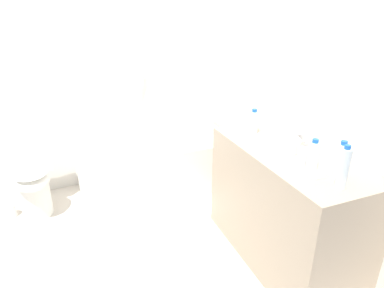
{
  "coord_description": "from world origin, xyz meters",
  "views": [
    {
      "loc": [
        -0.25,
        -2.18,
        1.83
      ],
      "look_at": [
        0.67,
        0.11,
        0.79
      ],
      "focal_mm": 31.3,
      "sensor_mm": 36.0,
      "label": 1
    }
  ],
  "objects_px": {
    "drinking_glass_0": "(252,122)",
    "bath_mat": "(188,210)",
    "drinking_glass_1": "(303,155)",
    "soap_dish": "(317,175)",
    "bathtub": "(156,163)",
    "sink_basin": "(277,143)",
    "sink_faucet": "(299,139)",
    "toilet_paper_roll": "(10,211)",
    "toilet": "(32,178)",
    "water_bottle_2": "(344,168)",
    "water_bottle_0": "(341,162)",
    "water_bottle_1": "(313,155)",
    "water_bottle_3": "(254,122)"
  },
  "relations": [
    {
      "from": "bathtub",
      "to": "bath_mat",
      "type": "distance_m",
      "value": 0.64
    },
    {
      "from": "drinking_glass_0",
      "to": "water_bottle_1",
      "type": "bearing_deg",
      "value": -93.46
    },
    {
      "from": "water_bottle_0",
      "to": "water_bottle_1",
      "type": "bearing_deg",
      "value": 106.13
    },
    {
      "from": "water_bottle_2",
      "to": "soap_dish",
      "type": "xyz_separation_m",
      "value": [
        -0.03,
        0.15,
        -0.11
      ]
    },
    {
      "from": "sink_basin",
      "to": "sink_faucet",
      "type": "relative_size",
      "value": 2.1
    },
    {
      "from": "bathtub",
      "to": "sink_faucet",
      "type": "xyz_separation_m",
      "value": [
        0.73,
        -1.29,
        0.65
      ]
    },
    {
      "from": "water_bottle_0",
      "to": "toilet",
      "type": "bearing_deg",
      "value": 134.91
    },
    {
      "from": "water_bottle_1",
      "to": "water_bottle_2",
      "type": "xyz_separation_m",
      "value": [
        -0.01,
        -0.24,
        0.03
      ]
    },
    {
      "from": "drinking_glass_1",
      "to": "soap_dish",
      "type": "xyz_separation_m",
      "value": [
        -0.04,
        -0.19,
        -0.04
      ]
    },
    {
      "from": "sink_basin",
      "to": "water_bottle_0",
      "type": "relative_size",
      "value": 1.35
    },
    {
      "from": "bathtub",
      "to": "drinking_glass_1",
      "type": "xyz_separation_m",
      "value": [
        0.54,
        -1.56,
        0.66
      ]
    },
    {
      "from": "drinking_glass_0",
      "to": "bath_mat",
      "type": "bearing_deg",
      "value": 144.8
    },
    {
      "from": "sink_basin",
      "to": "bath_mat",
      "type": "xyz_separation_m",
      "value": [
        -0.4,
        0.73,
        -0.92
      ]
    },
    {
      "from": "bathtub",
      "to": "toilet",
      "type": "xyz_separation_m",
      "value": [
        -1.18,
        -0.04,
        0.08
      ]
    },
    {
      "from": "bathtub",
      "to": "sink_basin",
      "type": "height_order",
      "value": "bathtub"
    },
    {
      "from": "drinking_glass_1",
      "to": "toilet",
      "type": "bearing_deg",
      "value": 138.59
    },
    {
      "from": "toilet",
      "to": "drinking_glass_1",
      "type": "relative_size",
      "value": 7.52
    },
    {
      "from": "water_bottle_1",
      "to": "water_bottle_3",
      "type": "xyz_separation_m",
      "value": [
        -0.01,
        0.66,
        0.0
      ]
    },
    {
      "from": "bathtub",
      "to": "toilet_paper_roll",
      "type": "relative_size",
      "value": 13.54
    },
    {
      "from": "sink_basin",
      "to": "water_bottle_0",
      "type": "xyz_separation_m",
      "value": [
        0.05,
        -0.52,
        0.08
      ]
    },
    {
      "from": "water_bottle_2",
      "to": "water_bottle_1",
      "type": "bearing_deg",
      "value": 87.78
    },
    {
      "from": "toilet",
      "to": "toilet_paper_roll",
      "type": "bearing_deg",
      "value": -93.51
    },
    {
      "from": "water_bottle_0",
      "to": "drinking_glass_1",
      "type": "xyz_separation_m",
      "value": [
        -0.05,
        0.26,
        -0.06
      ]
    },
    {
      "from": "toilet",
      "to": "water_bottle_1",
      "type": "relative_size",
      "value": 3.85
    },
    {
      "from": "sink_faucet",
      "to": "bath_mat",
      "type": "bearing_deg",
      "value": 128.8
    },
    {
      "from": "bathtub",
      "to": "drinking_glass_0",
      "type": "relative_size",
      "value": 15.59
    },
    {
      "from": "water_bottle_2",
      "to": "bath_mat",
      "type": "xyz_separation_m",
      "value": [
        -0.39,
        1.33,
        -1.0
      ]
    },
    {
      "from": "soap_dish",
      "to": "bathtub",
      "type": "bearing_deg",
      "value": 105.79
    },
    {
      "from": "water_bottle_2",
      "to": "drinking_glass_0",
      "type": "xyz_separation_m",
      "value": [
        0.06,
        1.02,
        -0.07
      ]
    },
    {
      "from": "sink_basin",
      "to": "water_bottle_2",
      "type": "height_order",
      "value": "water_bottle_2"
    },
    {
      "from": "bathtub",
      "to": "drinking_glass_1",
      "type": "relative_size",
      "value": 16.04
    },
    {
      "from": "bathtub",
      "to": "water_bottle_1",
      "type": "height_order",
      "value": "bathtub"
    },
    {
      "from": "water_bottle_1",
      "to": "water_bottle_0",
      "type": "bearing_deg",
      "value": -73.87
    },
    {
      "from": "sink_basin",
      "to": "soap_dish",
      "type": "distance_m",
      "value": 0.46
    },
    {
      "from": "water_bottle_3",
      "to": "water_bottle_1",
      "type": "bearing_deg",
      "value": -88.79
    },
    {
      "from": "drinking_glass_0",
      "to": "drinking_glass_1",
      "type": "height_order",
      "value": "drinking_glass_0"
    },
    {
      "from": "bathtub",
      "to": "sink_basin",
      "type": "relative_size",
      "value": 4.96
    },
    {
      "from": "water_bottle_1",
      "to": "soap_dish",
      "type": "bearing_deg",
      "value": -114.72
    },
    {
      "from": "drinking_glass_1",
      "to": "soap_dish",
      "type": "relative_size",
      "value": 1.1
    },
    {
      "from": "water_bottle_2",
      "to": "toilet_paper_roll",
      "type": "xyz_separation_m",
      "value": [
        -1.95,
        1.86,
        -0.95
      ]
    },
    {
      "from": "toilet",
      "to": "water_bottle_0",
      "type": "height_order",
      "value": "water_bottle_0"
    },
    {
      "from": "toilet",
      "to": "sink_basin",
      "type": "xyz_separation_m",
      "value": [
        1.72,
        -1.25,
        0.56
      ]
    },
    {
      "from": "soap_dish",
      "to": "toilet_paper_roll",
      "type": "distance_m",
      "value": 2.71
    },
    {
      "from": "sink_faucet",
      "to": "toilet_paper_roll",
      "type": "xyz_separation_m",
      "value": [
        -2.15,
        1.26,
        -0.87
      ]
    },
    {
      "from": "water_bottle_0",
      "to": "drinking_glass_0",
      "type": "height_order",
      "value": "water_bottle_0"
    },
    {
      "from": "toilet",
      "to": "water_bottle_2",
      "type": "distance_m",
      "value": 2.61
    },
    {
      "from": "drinking_glass_1",
      "to": "sink_basin",
      "type": "bearing_deg",
      "value": 90.27
    },
    {
      "from": "water_bottle_1",
      "to": "soap_dish",
      "type": "relative_size",
      "value": 2.14
    },
    {
      "from": "toilet",
      "to": "soap_dish",
      "type": "xyz_separation_m",
      "value": [
        1.68,
        -1.71,
        0.54
      ]
    },
    {
      "from": "bathtub",
      "to": "water_bottle_1",
      "type": "distance_m",
      "value": 1.87
    }
  ]
}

